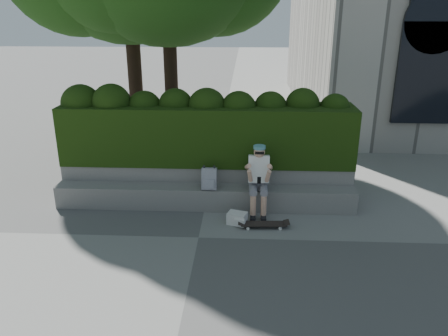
# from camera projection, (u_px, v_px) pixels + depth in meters

# --- Properties ---
(ground) EXTENTS (80.00, 80.00, 0.00)m
(ground) POSITION_uv_depth(u_px,v_px,m) (199.00, 238.00, 7.70)
(ground) COLOR slate
(ground) RESTS_ON ground
(bench_ledge) EXTENTS (6.00, 0.45, 0.45)m
(bench_ledge) POSITION_uv_depth(u_px,v_px,m) (205.00, 197.00, 8.79)
(bench_ledge) COLOR gray
(bench_ledge) RESTS_ON ground
(planter_wall) EXTENTS (6.00, 0.50, 0.75)m
(planter_wall) POSITION_uv_depth(u_px,v_px,m) (207.00, 181.00, 9.19)
(planter_wall) COLOR gray
(planter_wall) RESTS_ON ground
(hedge) EXTENTS (6.00, 1.00, 1.20)m
(hedge) POSITION_uv_depth(u_px,v_px,m) (207.00, 134.00, 9.06)
(hedge) COLOR black
(hedge) RESTS_ON planter_wall
(person) EXTENTS (0.40, 0.76, 1.38)m
(person) POSITION_uv_depth(u_px,v_px,m) (259.00, 177.00, 8.39)
(person) COLOR slate
(person) RESTS_ON ground
(skateboard) EXTENTS (0.85, 0.25, 0.09)m
(skateboard) POSITION_uv_depth(u_px,v_px,m) (264.00, 224.00, 8.02)
(skateboard) COLOR black
(skateboard) RESTS_ON ground
(backpack_plaid) EXTENTS (0.30, 0.16, 0.43)m
(backpack_plaid) POSITION_uv_depth(u_px,v_px,m) (209.00, 179.00, 8.54)
(backpack_plaid) COLOR #A9A9AE
(backpack_plaid) RESTS_ON bench_ledge
(backpack_ground) EXTENTS (0.40, 0.34, 0.22)m
(backpack_ground) POSITION_uv_depth(u_px,v_px,m) (237.00, 218.00, 8.16)
(backpack_ground) COLOR silver
(backpack_ground) RESTS_ON ground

